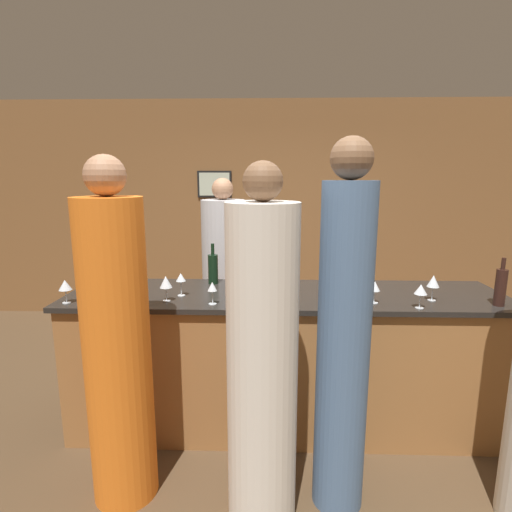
% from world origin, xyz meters
% --- Properties ---
extents(ground_plane, '(14.00, 14.00, 0.00)m').
position_xyz_m(ground_plane, '(0.00, 0.00, 0.00)').
color(ground_plane, '#4C3823').
extents(back_wall, '(8.00, 0.08, 2.80)m').
position_xyz_m(back_wall, '(-0.00, 2.49, 1.40)').
color(back_wall, brown).
rests_on(back_wall, ground_plane).
extents(bar_counter, '(3.10, 0.77, 1.02)m').
position_xyz_m(bar_counter, '(0.00, 0.00, 0.51)').
color(bar_counter, '#996638').
rests_on(bar_counter, ground_plane).
extents(bartender, '(0.40, 0.40, 1.83)m').
position_xyz_m(bartender, '(-0.54, 0.85, 0.84)').
color(bartender, '#B2B2B7').
rests_on(bartender, ground_plane).
extents(guest_0, '(0.37, 0.37, 1.91)m').
position_xyz_m(guest_0, '(-0.15, -0.86, 0.89)').
color(guest_0, silver).
rests_on(guest_0, ground_plane).
extents(guest_1, '(0.36, 0.36, 1.95)m').
position_xyz_m(guest_1, '(-0.96, -0.72, 0.91)').
color(guest_1, orange).
rests_on(guest_1, ground_plane).
extents(guest_3, '(0.28, 0.28, 2.03)m').
position_xyz_m(guest_3, '(0.28, -0.74, 0.97)').
color(guest_3, '#4C6B93').
rests_on(guest_3, ground_plane).
extents(wine_bottle_0, '(0.08, 0.08, 0.32)m').
position_xyz_m(wine_bottle_0, '(-0.55, 0.25, 1.14)').
color(wine_bottle_0, black).
rests_on(wine_bottle_0, bar_counter).
extents(wine_bottle_1, '(0.08, 0.08, 0.27)m').
position_xyz_m(wine_bottle_1, '(-1.12, -0.04, 1.12)').
color(wine_bottle_1, '#19381E').
rests_on(wine_bottle_1, bar_counter).
extents(wine_bottle_2, '(0.07, 0.07, 0.31)m').
position_xyz_m(wine_bottle_2, '(1.37, -0.24, 1.15)').
color(wine_bottle_2, black).
rests_on(wine_bottle_2, bar_counter).
extents(wine_glass_0, '(0.08, 0.08, 0.17)m').
position_xyz_m(wine_glass_0, '(0.98, -0.15, 1.15)').
color(wine_glass_0, silver).
rests_on(wine_glass_0, bar_counter).
extents(wine_glass_1, '(0.08, 0.08, 0.16)m').
position_xyz_m(wine_glass_1, '(0.83, -0.31, 1.14)').
color(wine_glass_1, silver).
rests_on(wine_glass_1, bar_counter).
extents(wine_glass_2, '(0.07, 0.07, 0.15)m').
position_xyz_m(wine_glass_2, '(0.57, -0.21, 1.13)').
color(wine_glass_2, silver).
rests_on(wine_glass_2, bar_counter).
extents(wine_glass_3, '(0.08, 0.08, 0.16)m').
position_xyz_m(wine_glass_3, '(-1.45, -0.28, 1.14)').
color(wine_glass_3, silver).
rests_on(wine_glass_3, bar_counter).
extents(wine_glass_4, '(0.08, 0.08, 0.15)m').
position_xyz_m(wine_glass_4, '(-1.37, -0.08, 1.13)').
color(wine_glass_4, silver).
rests_on(wine_glass_4, bar_counter).
extents(wine_glass_5, '(0.07, 0.07, 0.16)m').
position_xyz_m(wine_glass_5, '(-0.73, -0.09, 1.15)').
color(wine_glass_5, silver).
rests_on(wine_glass_5, bar_counter).
extents(wine_glass_6, '(0.08, 0.08, 0.17)m').
position_xyz_m(wine_glass_6, '(-0.81, -0.21, 1.15)').
color(wine_glass_6, silver).
rests_on(wine_glass_6, bar_counter).
extents(wine_glass_7, '(0.06, 0.06, 0.15)m').
position_xyz_m(wine_glass_7, '(-0.49, -0.27, 1.13)').
color(wine_glass_7, silver).
rests_on(wine_glass_7, bar_counter).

